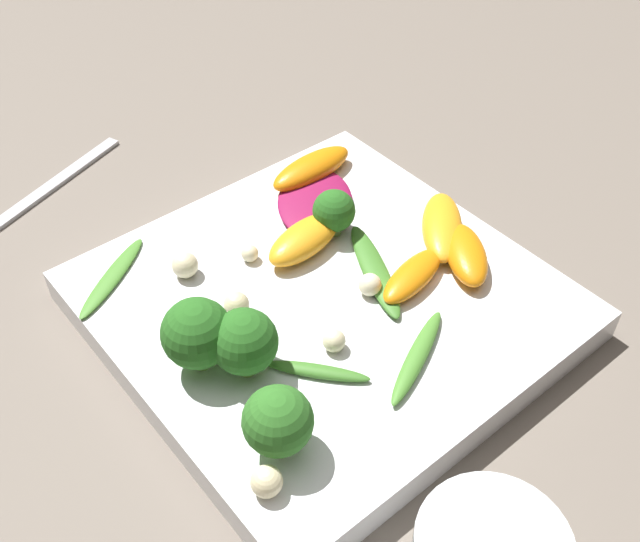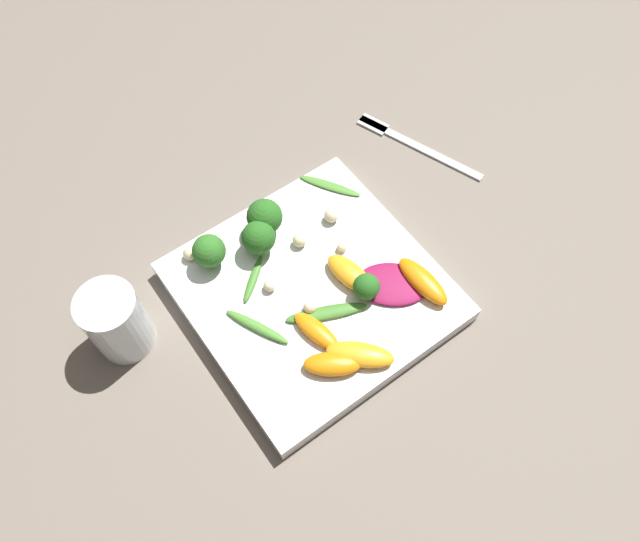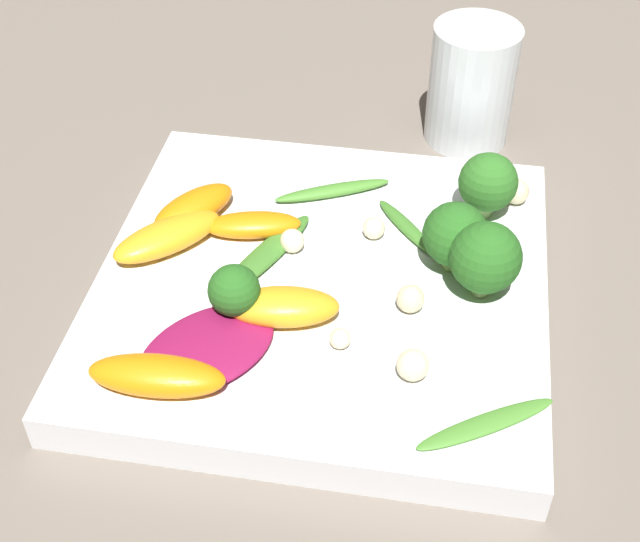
# 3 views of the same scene
# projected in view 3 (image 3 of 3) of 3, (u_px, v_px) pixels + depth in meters

# --- Properties ---
(ground_plane) EXTENTS (2.40, 2.40, 0.00)m
(ground_plane) POSITION_uv_depth(u_px,v_px,m) (322.00, 303.00, 0.57)
(ground_plane) COLOR #6B6056
(plate) EXTENTS (0.28, 0.28, 0.02)m
(plate) POSITION_uv_depth(u_px,v_px,m) (322.00, 289.00, 0.56)
(plate) COLOR white
(plate) RESTS_ON ground_plane
(drinking_glass) EXTENTS (0.07, 0.07, 0.09)m
(drinking_glass) POSITION_uv_depth(u_px,v_px,m) (472.00, 85.00, 0.68)
(drinking_glass) COLOR white
(drinking_glass) RESTS_ON ground_plane
(radicchio_leaf_0) EXTENTS (0.10, 0.10, 0.01)m
(radicchio_leaf_0) POSITION_uv_depth(u_px,v_px,m) (207.00, 348.00, 0.51)
(radicchio_leaf_0) COLOR maroon
(radicchio_leaf_0) RESTS_ON plate
(orange_segment_0) EXTENTS (0.06, 0.07, 0.02)m
(orange_segment_0) POSITION_uv_depth(u_px,v_px,m) (194.00, 208.00, 0.59)
(orange_segment_0) COLOR orange
(orange_segment_0) RESTS_ON plate
(orange_segment_1) EXTENTS (0.07, 0.04, 0.02)m
(orange_segment_1) POSITION_uv_depth(u_px,v_px,m) (283.00, 307.00, 0.52)
(orange_segment_1) COLOR orange
(orange_segment_1) RESTS_ON plate
(orange_segment_2) EXTENTS (0.08, 0.03, 0.02)m
(orange_segment_2) POSITION_uv_depth(u_px,v_px,m) (157.00, 376.00, 0.48)
(orange_segment_2) COLOR orange
(orange_segment_2) RESTS_ON plate
(orange_segment_3) EXTENTS (0.07, 0.07, 0.02)m
(orange_segment_3) POSITION_uv_depth(u_px,v_px,m) (167.00, 236.00, 0.57)
(orange_segment_3) COLOR orange
(orange_segment_3) RESTS_ON plate
(orange_segment_4) EXTENTS (0.07, 0.04, 0.01)m
(orange_segment_4) POSITION_uv_depth(u_px,v_px,m) (253.00, 225.00, 0.58)
(orange_segment_4) COLOR orange
(orange_segment_4) RESTS_ON plate
(broccoli_floret_0) EXTENTS (0.04, 0.04, 0.05)m
(broccoli_floret_0) POSITION_uv_depth(u_px,v_px,m) (455.00, 235.00, 0.54)
(broccoli_floret_0) COLOR #7A9E51
(broccoli_floret_0) RESTS_ON plate
(broccoli_floret_1) EXTENTS (0.04, 0.04, 0.05)m
(broccoli_floret_1) POSITION_uv_depth(u_px,v_px,m) (488.00, 183.00, 0.58)
(broccoli_floret_1) COLOR #84AD5B
(broccoli_floret_1) RESTS_ON plate
(broccoli_floret_2) EXTENTS (0.04, 0.04, 0.05)m
(broccoli_floret_2) POSITION_uv_depth(u_px,v_px,m) (485.00, 257.00, 0.53)
(broccoli_floret_2) COLOR #84AD5B
(broccoli_floret_2) RESTS_ON plate
(broccoli_floret_3) EXTENTS (0.03, 0.03, 0.04)m
(broccoli_floret_3) POSITION_uv_depth(u_px,v_px,m) (234.00, 291.00, 0.52)
(broccoli_floret_3) COLOR #84AD5B
(broccoli_floret_3) RESTS_ON plate
(arugula_sprig_0) EXTENTS (0.05, 0.06, 0.01)m
(arugula_sprig_0) POSITION_uv_depth(u_px,v_px,m) (407.00, 227.00, 0.59)
(arugula_sprig_0) COLOR #3D7528
(arugula_sprig_0) RESTS_ON plate
(arugula_sprig_1) EXTENTS (0.08, 0.05, 0.01)m
(arugula_sprig_1) POSITION_uv_depth(u_px,v_px,m) (333.00, 191.00, 0.61)
(arugula_sprig_1) COLOR #47842D
(arugula_sprig_1) RESTS_ON plate
(arugula_sprig_2) EXTENTS (0.08, 0.06, 0.00)m
(arugula_sprig_2) POSITION_uv_depth(u_px,v_px,m) (486.00, 424.00, 0.47)
(arugula_sprig_2) COLOR #47842D
(arugula_sprig_2) RESTS_ON plate
(arugula_sprig_3) EXTENTS (0.06, 0.09, 0.01)m
(arugula_sprig_3) POSITION_uv_depth(u_px,v_px,m) (265.00, 255.00, 0.56)
(arugula_sprig_3) COLOR #3D7528
(arugula_sprig_3) RESTS_ON plate
(macadamia_nut_0) EXTENTS (0.02, 0.02, 0.02)m
(macadamia_nut_0) POSITION_uv_depth(u_px,v_px,m) (410.00, 299.00, 0.53)
(macadamia_nut_0) COLOR beige
(macadamia_nut_0) RESTS_ON plate
(macadamia_nut_1) EXTENTS (0.02, 0.02, 0.02)m
(macadamia_nut_1) POSITION_uv_depth(u_px,v_px,m) (292.00, 241.00, 0.57)
(macadamia_nut_1) COLOR beige
(macadamia_nut_1) RESTS_ON plate
(macadamia_nut_2) EXTENTS (0.01, 0.01, 0.01)m
(macadamia_nut_2) POSITION_uv_depth(u_px,v_px,m) (374.00, 228.00, 0.58)
(macadamia_nut_2) COLOR beige
(macadamia_nut_2) RESTS_ON plate
(macadamia_nut_3) EXTENTS (0.01, 0.01, 0.01)m
(macadamia_nut_3) POSITION_uv_depth(u_px,v_px,m) (340.00, 338.00, 0.51)
(macadamia_nut_3) COLOR beige
(macadamia_nut_3) RESTS_ON plate
(macadamia_nut_4) EXTENTS (0.02, 0.02, 0.02)m
(macadamia_nut_4) POSITION_uv_depth(u_px,v_px,m) (413.00, 365.00, 0.49)
(macadamia_nut_4) COLOR beige
(macadamia_nut_4) RESTS_ON plate
(macadamia_nut_5) EXTENTS (0.02, 0.02, 0.02)m
(macadamia_nut_5) POSITION_uv_depth(u_px,v_px,m) (516.00, 192.00, 0.60)
(macadamia_nut_5) COLOR beige
(macadamia_nut_5) RESTS_ON plate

